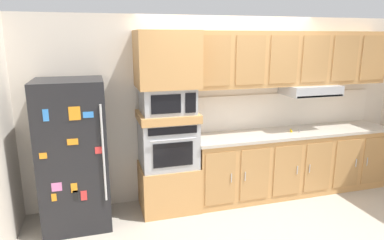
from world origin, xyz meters
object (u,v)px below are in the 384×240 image
Objects in this scene: refrigerator at (74,154)px; microwave at (167,100)px; built_in_oven at (168,143)px; screwdriver at (292,131)px.

refrigerator reaches higher than microwave.
refrigerator reaches higher than built_in_oven.
microwave reaches higher than screwdriver.
microwave is (1.14, 0.07, 0.58)m from refrigerator.
built_in_oven is at bearing 179.23° from microwave.
built_in_oven is 0.56m from microwave.
microwave is at bearing 179.09° from screwdriver.
built_in_oven is 1.78m from screwdriver.
refrigerator is 10.81× the size of screwdriver.
microwave reaches higher than built_in_oven.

